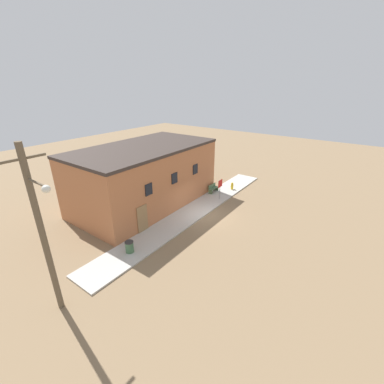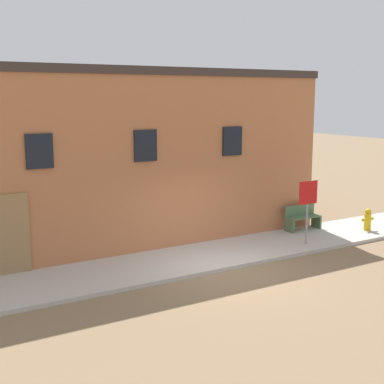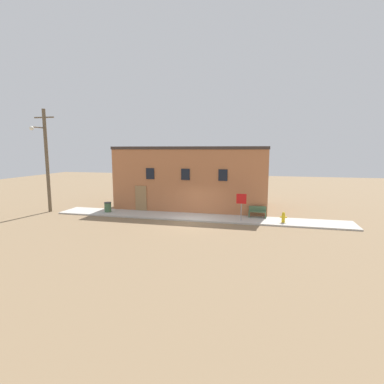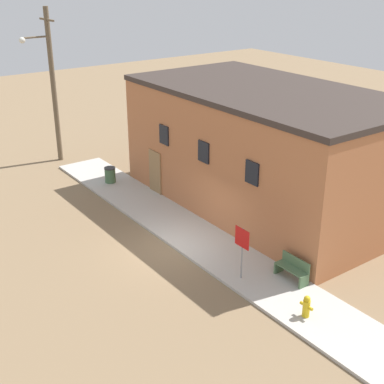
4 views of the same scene
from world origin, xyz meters
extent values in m
plane|color=#846B4C|center=(0.00, 0.00, 0.00)|extent=(80.00, 80.00, 0.00)
cube|color=#BCB7AD|center=(0.00, 1.23, 0.06)|extent=(22.55, 2.47, 0.11)
cube|color=#B26B42|center=(-1.18, 5.94, 2.61)|extent=(12.92, 6.96, 5.21)
cube|color=#382D28|center=(-1.18, 5.94, 5.33)|extent=(13.02, 7.06, 0.24)
cube|color=black|center=(-4.20, 2.44, 3.23)|extent=(0.70, 0.08, 0.90)
cube|color=black|center=(-1.18, 2.44, 3.23)|extent=(0.70, 0.08, 0.90)
cube|color=black|center=(1.83, 2.44, 3.23)|extent=(0.70, 0.08, 0.90)
cube|color=#937047|center=(-5.06, 2.44, 1.10)|extent=(1.00, 0.08, 2.20)
cylinder|color=gold|center=(6.36, 0.83, 0.41)|extent=(0.24, 0.24, 0.59)
sphere|color=gold|center=(6.36, 0.83, 0.76)|extent=(0.21, 0.21, 0.21)
cylinder|color=gold|center=(6.18, 0.83, 0.50)|extent=(0.13, 0.11, 0.11)
cylinder|color=gold|center=(6.55, 0.83, 0.50)|extent=(0.13, 0.11, 0.11)
cylinder|color=gray|center=(3.42, 0.65, 1.09)|extent=(0.06, 0.06, 1.97)
cube|color=red|center=(3.42, 0.63, 1.72)|extent=(0.71, 0.02, 0.71)
cube|color=#4C6B47|center=(3.94, 2.02, 0.32)|extent=(0.08, 0.44, 0.42)
cube|color=#4C6B47|center=(5.16, 2.02, 0.32)|extent=(0.08, 0.44, 0.42)
cube|color=#4C6B47|center=(4.55, 2.02, 0.55)|extent=(1.30, 0.44, 0.04)
cube|color=#4C6B47|center=(4.55, 2.22, 0.76)|extent=(1.30, 0.04, 0.37)
cylinder|color=#426642|center=(-7.49, 1.21, 0.48)|extent=(0.55, 0.55, 0.74)
cylinder|color=#2D2D2D|center=(-7.49, 1.21, 0.88)|extent=(0.57, 0.57, 0.06)
cylinder|color=brown|center=(-12.57, 0.66, 4.23)|extent=(0.28, 0.28, 8.46)
cylinder|color=brown|center=(-12.57, -0.06, 6.94)|extent=(0.10, 1.44, 0.10)
sphere|color=silver|center=(-12.57, -0.78, 6.84)|extent=(0.32, 0.32, 0.32)
cube|color=brown|center=(-12.57, 0.66, 7.79)|extent=(1.80, 0.10, 0.10)
camera|label=1|loc=(-16.60, -10.47, 10.52)|focal=24.00mm
camera|label=2|loc=(-7.84, -11.29, 4.64)|focal=50.00mm
camera|label=3|loc=(4.92, -20.68, 5.23)|focal=28.00mm
camera|label=4|loc=(15.66, -10.38, 10.40)|focal=50.00mm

